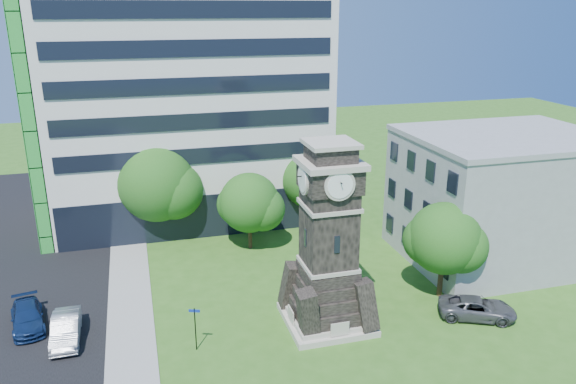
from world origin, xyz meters
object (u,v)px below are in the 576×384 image
object	(u,v)px
park_bench	(354,312)
street_sign	(195,324)
car_street_north	(27,317)
car_east_lot	(477,308)
car_street_mid	(66,329)
clock_tower	(328,249)

from	to	relation	value
park_bench	street_sign	xyz separation A→B (m)	(-10.56, -0.82, 1.31)
car_street_north	car_east_lot	world-z (taller)	car_east_lot
car_east_lot	park_bench	bearing A→B (deg)	99.54
street_sign	car_street_north	bearing A→B (deg)	172.50
park_bench	street_sign	bearing A→B (deg)	177.69
car_street_mid	street_sign	size ratio (longest dim) A/B	1.64
clock_tower	car_east_lot	world-z (taller)	clock_tower
car_east_lot	park_bench	size ratio (longest dim) A/B	2.96
clock_tower	park_bench	xyz separation A→B (m)	(1.89, -0.04, -4.82)
car_street_north	clock_tower	bearing A→B (deg)	-25.05
clock_tower	car_street_north	bearing A→B (deg)	166.07
park_bench	clock_tower	bearing A→B (deg)	171.96
car_street_north	street_sign	world-z (taller)	street_sign
clock_tower	street_sign	distance (m)	9.39
car_street_north	street_sign	xyz separation A→B (m)	(10.23, -5.55, 1.08)
car_east_lot	park_bench	distance (m)	8.27
car_street_north	car_street_mid	bearing A→B (deg)	-52.94
car_street_mid	street_sign	xyz separation A→B (m)	(7.68, -3.27, 1.01)
car_street_mid	street_sign	bearing A→B (deg)	-23.79
clock_tower	car_street_mid	size ratio (longest dim) A/B	2.63
car_street_mid	car_street_north	xyz separation A→B (m)	(-2.55, 2.28, -0.08)
clock_tower	park_bench	world-z (taller)	clock_tower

